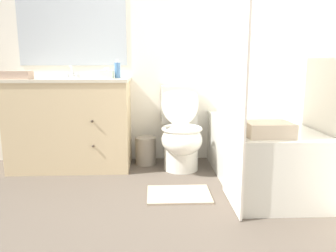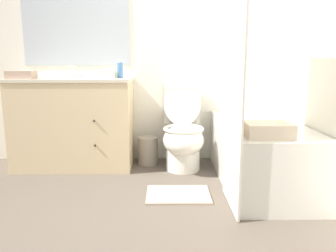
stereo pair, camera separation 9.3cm
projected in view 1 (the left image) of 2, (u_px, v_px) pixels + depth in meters
The scene contains 14 objects.
ground_plane at pixel (144, 232), 2.05m from camera, with size 14.00×14.00×0.00m, color brown.
wall_back at pixel (146, 42), 3.41m from camera, with size 8.00×0.06×2.50m.
wall_right at pixel (312, 37), 2.66m from camera, with size 0.05×2.60×2.50m.
vanity_cabinet at pixel (71, 123), 3.25m from camera, with size 1.17×0.56×0.90m.
sink_faucet at pixel (73, 74), 3.33m from camera, with size 0.14×0.12×0.12m.
toilet at pixel (181, 134), 3.23m from camera, with size 0.39×0.66×0.87m.
bathtub at pixel (258, 152), 2.90m from camera, with size 0.66×1.45×0.53m.
shower_curtain at pixel (236, 79), 2.28m from camera, with size 0.01×0.55×1.85m.
wastebasket at pixel (146, 151), 3.41m from camera, with size 0.21×0.21×0.29m.
tissue_box at pixel (107, 74), 3.13m from camera, with size 0.12×0.14×0.10m.
soap_dispenser at pixel (117, 70), 3.18m from camera, with size 0.06×0.06×0.18m.
hand_towel_folded at pixel (17, 75), 2.98m from camera, with size 0.25×0.15×0.08m.
bath_towel_folded at pixel (268, 129), 2.31m from camera, with size 0.32×0.26×0.10m.
bath_mat at pixel (179, 194), 2.62m from camera, with size 0.50×0.37×0.02m.
Camera 1 is at (0.07, -1.89, 1.05)m, focal length 35.00 mm.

